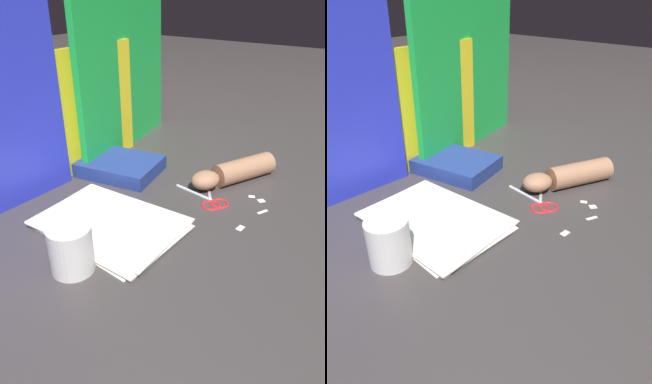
{
  "view_description": "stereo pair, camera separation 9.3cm",
  "coord_description": "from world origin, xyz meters",
  "views": [
    {
      "loc": [
        -0.69,
        -0.46,
        0.52
      ],
      "look_at": [
        -0.01,
        -0.01,
        0.06
      ],
      "focal_mm": 35.0,
      "sensor_mm": 36.0,
      "label": 1
    },
    {
      "loc": [
        -0.63,
        -0.53,
        0.52
      ],
      "look_at": [
        -0.01,
        -0.01,
        0.06
      ],
      "focal_mm": 35.0,
      "sensor_mm": 36.0,
      "label": 2
    }
  ],
  "objects": [
    {
      "name": "ground_plane",
      "position": [
        0.0,
        0.0,
        0.0
      ],
      "size": [
        6.0,
        6.0,
        0.0
      ],
      "primitive_type": "plane",
      "color": "#3D3838"
    },
    {
      "name": "backdrop_panel_center",
      "position": [
        -0.04,
        0.34,
        0.18
      ],
      "size": [
        0.67,
        0.04,
        0.36
      ],
      "color": "yellow",
      "rests_on": "ground_plane"
    },
    {
      "name": "backdrop_panel_right",
      "position": [
        0.29,
        0.34,
        0.3
      ],
      "size": [
        0.53,
        0.11,
        0.59
      ],
      "color": "green",
      "rests_on": "ground_plane"
    },
    {
      "name": "paper_stack",
      "position": [
        -0.14,
        0.06,
        0.01
      ],
      "size": [
        0.27,
        0.36,
        0.02
      ],
      "color": "white",
      "rests_on": "ground_plane"
    },
    {
      "name": "book_closed",
      "position": [
        0.11,
        0.23,
        0.02
      ],
      "size": [
        0.21,
        0.26,
        0.04
      ],
      "color": "navy",
      "rests_on": "ground_plane"
    },
    {
      "name": "scissors",
      "position": [
        0.11,
        -0.08,
        0.0
      ],
      "size": [
        0.17,
        0.18,
        0.01
      ],
      "color": "silver",
      "rests_on": "ground_plane"
    },
    {
      "name": "hand_forearm",
      "position": [
        0.24,
        -0.09,
        0.03
      ],
      "size": [
        0.28,
        0.18,
        0.07
      ],
      "color": "#A87556",
      "rests_on": "ground_plane"
    },
    {
      "name": "paper_scrap_near",
      "position": [
        0.13,
        -0.22,
        0.0
      ],
      "size": [
        0.03,
        0.02,
        0.0
      ],
      "color": "white",
      "rests_on": "ground_plane"
    },
    {
      "name": "paper_scrap_mid",
      "position": [
        0.03,
        -0.2,
        0.0
      ],
      "size": [
        0.02,
        0.02,
        0.0
      ],
      "color": "white",
      "rests_on": "ground_plane"
    },
    {
      "name": "paper_scrap_far",
      "position": [
        0.19,
        -0.17,
        0.0
      ],
      "size": [
        0.02,
        0.02,
        0.0
      ],
      "color": "white",
      "rests_on": "ground_plane"
    },
    {
      "name": "paper_scrap_side",
      "position": [
        0.18,
        -0.2,
        0.0
      ],
      "size": [
        0.03,
        0.03,
        0.0
      ],
      "color": "white",
      "rests_on": "ground_plane"
    },
    {
      "name": "mug",
      "position": [
        -0.29,
        0.02,
        0.05
      ],
      "size": [
        0.09,
        0.09,
        0.1
      ],
      "color": "white",
      "rests_on": "ground_plane"
    }
  ]
}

